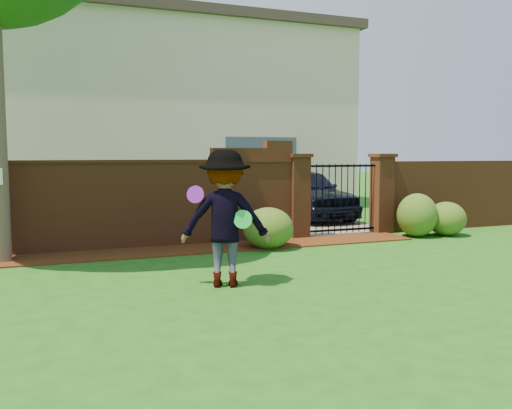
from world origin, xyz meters
name	(u,v)px	position (x,y,z in m)	size (l,w,h in m)	color
ground	(265,290)	(0.00, 0.00, -0.01)	(80.00, 80.00, 0.01)	#1D5515
mulch_bed	(154,252)	(-0.95, 3.34, 0.01)	(11.10, 1.08, 0.03)	#3A1C0A
brick_wall	(92,203)	(-2.01, 4.00, 0.93)	(8.70, 0.31, 2.16)	brown
brick_wall_return	(449,195)	(6.60, 4.00, 0.85)	(4.00, 0.25, 1.70)	brown
pillar_left	(298,195)	(2.40, 4.00, 0.96)	(0.50, 0.50, 1.88)	brown
pillar_right	(382,193)	(4.60, 4.00, 0.96)	(0.50, 0.50, 1.88)	brown
iron_gate	(341,198)	(3.50, 4.00, 0.85)	(1.78, 0.03, 1.60)	black
driveway	(274,216)	(3.50, 8.00, 0.01)	(3.20, 8.00, 0.01)	slate
house	(164,117)	(1.00, 12.00, 3.16)	(12.40, 6.40, 6.30)	beige
car	(307,194)	(4.12, 7.02, 0.73)	(1.74, 4.31, 1.47)	black
shrub_left	(268,228)	(1.25, 2.95, 0.41)	(1.00, 1.00, 0.82)	#295519
shrub_middle	(417,215)	(4.97, 3.14, 0.49)	(0.90, 0.90, 0.99)	#295519
shrub_right	(446,219)	(5.71, 3.04, 0.39)	(0.88, 0.88, 0.78)	#295519
man	(225,219)	(-0.47, 0.38, 0.97)	(1.25, 0.72, 1.94)	gray
frisbee_purple	(195,194)	(-0.87, 0.44, 1.32)	(0.25, 0.25, 0.02)	purple
frisbee_green	(243,219)	(-0.28, 0.15, 0.98)	(0.26, 0.26, 0.02)	#1BD146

